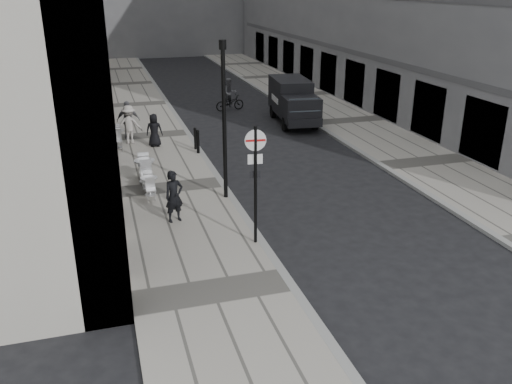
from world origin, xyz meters
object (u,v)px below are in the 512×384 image
Objects in this scene: sign_post at (255,170)px; cyclist at (230,98)px; walking_man at (174,196)px; panel_van at (293,99)px; lamppost at (224,114)px.

cyclist is (3.61, 17.74, -1.63)m from sign_post.
sign_post is 18.18m from cyclist.
walking_man is 0.33× the size of panel_van.
walking_man is 0.48× the size of sign_post.
panel_van is at bearing 36.66° from walking_man.
walking_man is at bearing -120.72° from cyclist.
sign_post is 15.17m from panel_van.
panel_van is at bearing 58.22° from lamppost.
walking_man is 0.31× the size of lamppost.
sign_post is at bearing -107.86° from panel_van.
lamppost is (2.06, 1.57, 2.20)m from walking_man.
lamppost is 11.95m from panel_van.
lamppost reaches higher than walking_man.
lamppost is at bearing -115.39° from panel_van.
cyclist is (-2.60, 3.94, -0.55)m from panel_van.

